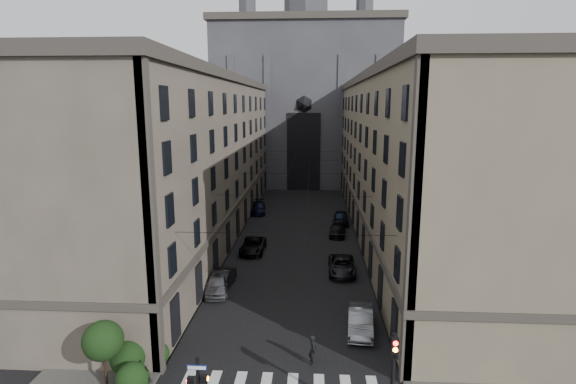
% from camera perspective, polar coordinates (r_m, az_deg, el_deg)
% --- Properties ---
extents(sidewalk_left, '(7.00, 80.00, 0.15)m').
position_cam_1_polar(sidewalk_left, '(56.74, -9.40, -4.86)').
color(sidewalk_left, '#383533').
rests_on(sidewalk_left, ground).
extents(sidewalk_right, '(7.00, 80.00, 0.15)m').
position_cam_1_polar(sidewalk_right, '(56.07, 12.12, -5.16)').
color(sidewalk_right, '#383533').
rests_on(sidewalk_right, ground).
extents(building_left, '(13.60, 60.60, 18.85)m').
position_cam_1_polar(building_left, '(55.68, -12.67, 4.45)').
color(building_left, '#4C453A').
rests_on(building_left, ground).
extents(building_right, '(13.60, 60.60, 18.85)m').
position_cam_1_polar(building_right, '(54.80, 15.56, 4.21)').
color(building_right, brown).
rests_on(building_right, ground).
extents(gothic_tower, '(35.00, 23.00, 58.00)m').
position_cam_1_polar(gothic_tower, '(92.19, 2.21, 12.51)').
color(gothic_tower, '#2D2D33').
rests_on(gothic_tower, ground).
extents(traffic_light_right, '(0.34, 0.50, 5.20)m').
position_cam_1_polar(traffic_light_right, '(23.02, 13.18, -21.38)').
color(traffic_light_right, black).
rests_on(traffic_light_right, ground).
extents(shrub_cluster, '(3.90, 4.40, 3.90)m').
position_cam_1_polar(shrub_cluster, '(28.15, -20.28, -18.86)').
color(shrub_cluster, black).
rests_on(shrub_cluster, sidewalk_left).
extents(tram_wires, '(14.00, 60.00, 0.43)m').
position_cam_1_polar(tram_wires, '(53.50, 1.31, 2.19)').
color(tram_wires, black).
rests_on(tram_wires, ground).
extents(car_left_near, '(2.44, 4.80, 1.57)m').
position_cam_1_polar(car_left_near, '(38.75, -8.98, -11.43)').
color(car_left_near, slate).
rests_on(car_left_near, ground).
extents(car_left_midnear, '(2.09, 4.61, 1.47)m').
position_cam_1_polar(car_left_midnear, '(39.69, -8.52, -10.93)').
color(car_left_midnear, black).
rests_on(car_left_midnear, ground).
extents(car_left_midfar, '(2.48, 5.25, 1.45)m').
position_cam_1_polar(car_left_midfar, '(48.31, -4.47, -6.79)').
color(car_left_midfar, black).
rests_on(car_left_midfar, ground).
extents(car_left_far, '(2.72, 5.56, 1.56)m').
position_cam_1_polar(car_left_far, '(65.28, -3.85, -1.99)').
color(car_left_far, black).
rests_on(car_left_far, ground).
extents(car_right_near, '(2.08, 4.93, 1.58)m').
position_cam_1_polar(car_right_near, '(32.75, 9.18, -15.82)').
color(car_right_near, slate).
rests_on(car_right_near, ground).
extents(car_right_midnear, '(2.52, 5.30, 1.46)m').
position_cam_1_polar(car_right_midnear, '(42.72, 6.85, -9.27)').
color(car_right_midnear, black).
rests_on(car_right_midnear, ground).
extents(car_right_midfar, '(2.24, 4.66, 1.31)m').
position_cam_1_polar(car_right_midfar, '(54.41, 6.28, -4.84)').
color(car_right_midfar, black).
rests_on(car_right_midfar, ground).
extents(car_right_far, '(2.13, 4.85, 1.62)m').
position_cam_1_polar(car_right_far, '(59.66, 6.76, -3.26)').
color(car_right_far, black).
rests_on(car_right_far, ground).
extents(pedestrian, '(0.58, 0.76, 1.89)m').
position_cam_1_polar(pedestrian, '(28.81, 3.17, -19.36)').
color(pedestrian, black).
rests_on(pedestrian, ground).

